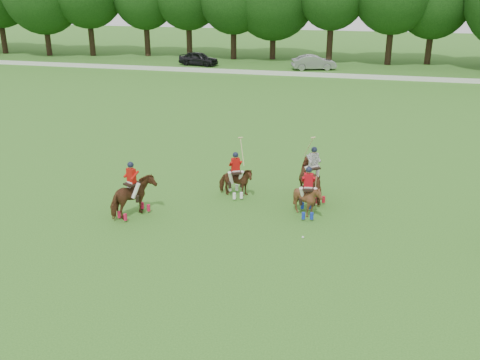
% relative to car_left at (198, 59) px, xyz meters
% --- Properties ---
extents(ground, '(180.00, 180.00, 0.00)m').
position_rel_car_left_xyz_m(ground, '(14.21, -42.50, -0.76)').
color(ground, '#2E621C').
rests_on(ground, ground).
extents(boundary_rail, '(120.00, 0.10, 0.44)m').
position_rel_car_left_xyz_m(boundary_rail, '(14.21, -4.50, -0.54)').
color(boundary_rail, white).
rests_on(boundary_rail, ground).
extents(car_left, '(4.73, 2.55, 1.53)m').
position_rel_car_left_xyz_m(car_left, '(0.00, 0.00, 0.00)').
color(car_left, black).
rests_on(car_left, ground).
extents(car_mid, '(4.97, 2.96, 1.55)m').
position_rel_car_left_xyz_m(car_mid, '(13.00, 0.00, 0.01)').
color(car_mid, gray).
rests_on(car_mid, ground).
extents(polo_red_a, '(1.69, 2.17, 2.37)m').
position_rel_car_left_xyz_m(polo_red_a, '(10.01, -39.85, 0.10)').
color(polo_red_a, '#472013').
rests_on(polo_red_a, ground).
extents(polo_red_b, '(1.70, 1.61, 2.63)m').
position_rel_car_left_xyz_m(polo_red_b, '(13.58, -36.75, -0.04)').
color(polo_red_b, '#472013').
rests_on(polo_red_b, ground).
extents(polo_red_c, '(1.34, 1.45, 2.14)m').
position_rel_car_left_xyz_m(polo_red_c, '(16.97, -38.11, -0.01)').
color(polo_red_c, '#472013').
rests_on(polo_red_c, ground).
extents(polo_stripe_a, '(2.01, 2.24, 2.99)m').
position_rel_car_left_xyz_m(polo_stripe_a, '(16.97, -36.34, 0.14)').
color(polo_stripe_a, '#472013').
rests_on(polo_stripe_a, ground).
extents(polo_ball, '(0.09, 0.09, 0.09)m').
position_rel_car_left_xyz_m(polo_ball, '(17.08, -40.22, -0.72)').
color(polo_ball, white).
rests_on(polo_ball, ground).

